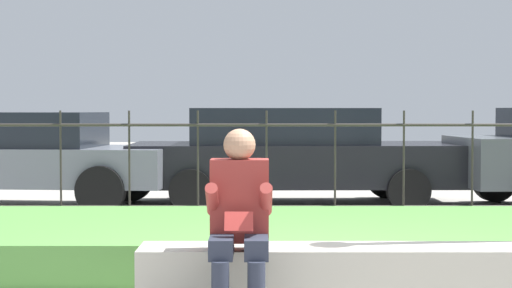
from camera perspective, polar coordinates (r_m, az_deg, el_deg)
The scene contains 6 objects.
stone_bench at distance 5.88m, azimuth 5.05°, elevation -9.20°, with size 2.60×0.47×0.45m.
person_seated_reader at distance 5.51m, azimuth -1.15°, elevation -4.91°, with size 0.42×0.73×1.25m.
grass_berm at distance 7.88m, azimuth 3.68°, elevation -6.46°, with size 9.74×2.68×0.34m.
iron_fence at distance 9.65m, azimuth 2.98°, elevation -1.57°, with size 7.74×0.03×1.36m.
car_parked_center at distance 12.30m, azimuth 2.39°, elevation -0.66°, with size 4.72×2.07×1.39m.
car_parked_left at distance 12.43m, azimuth -15.00°, elevation -0.78°, with size 4.09×2.15×1.33m.
Camera 1 is at (-0.51, -5.73, 1.37)m, focal length 60.00 mm.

